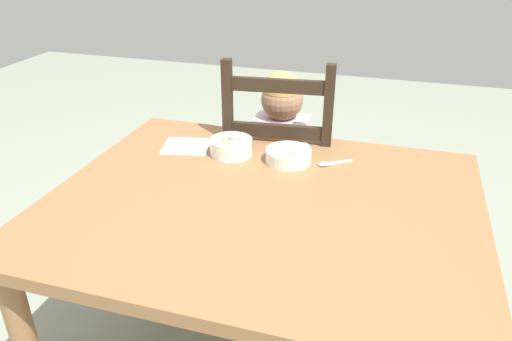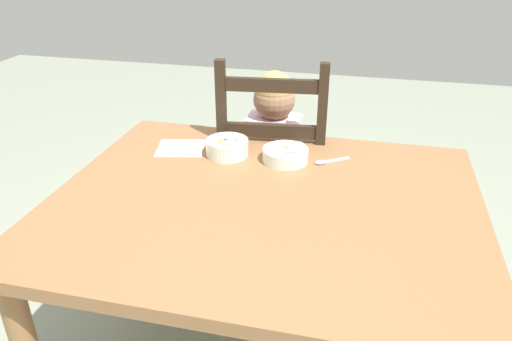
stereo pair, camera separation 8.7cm
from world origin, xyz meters
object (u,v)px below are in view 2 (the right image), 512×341
at_px(dining_table, 264,224).
at_px(bowl_of_carrots, 227,147).
at_px(bowl_of_peas, 285,154).
at_px(dining_chair, 273,182).
at_px(child_figure, 272,149).
at_px(spoon, 326,161).

distance_m(dining_table, bowl_of_carrots, 0.36).
distance_m(dining_table, bowl_of_peas, 0.30).
xyz_separation_m(dining_chair, child_figure, (-0.01, -0.00, 0.15)).
bearing_deg(spoon, dining_chair, 131.17).
relative_size(child_figure, bowl_of_carrots, 6.29).
distance_m(bowl_of_carrots, spoon, 0.36).
bearing_deg(spoon, bowl_of_peas, -172.57).
distance_m(dining_chair, bowl_of_carrots, 0.42).
bearing_deg(bowl_of_peas, dining_chair, 108.87).
bearing_deg(dining_chair, spoon, -48.83).
bearing_deg(child_figure, bowl_of_carrots, -110.02).
bearing_deg(dining_table, child_figure, 99.29).
relative_size(dining_table, spoon, 10.51).
distance_m(dining_chair, spoon, 0.45).
bearing_deg(child_figure, dining_chair, 17.65).
xyz_separation_m(dining_chair, bowl_of_peas, (0.10, -0.29, 0.27)).
relative_size(child_figure, spoon, 7.74).
height_order(dining_chair, bowl_of_carrots, dining_chair).
relative_size(dining_table, child_figure, 1.36).
bearing_deg(bowl_of_carrots, spoon, 2.97).
xyz_separation_m(dining_chair, spoon, (0.24, -0.28, 0.25)).
xyz_separation_m(dining_table, bowl_of_carrots, (-0.20, 0.28, 0.12)).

